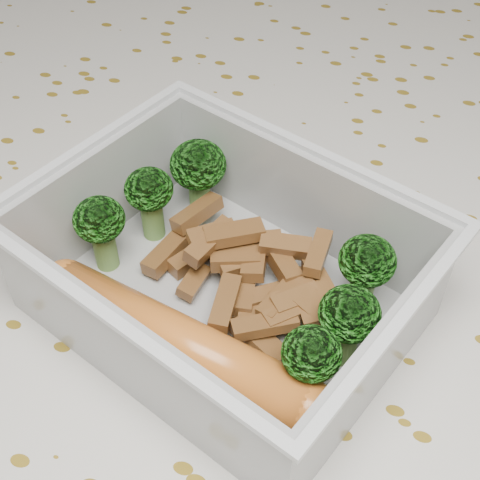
% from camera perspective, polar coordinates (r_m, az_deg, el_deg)
% --- Properties ---
extents(dining_table, '(1.40, 0.90, 0.75)m').
position_cam_1_polar(dining_table, '(0.46, 0.13, -10.12)').
color(dining_table, brown).
rests_on(dining_table, ground).
extents(tablecloth, '(1.46, 0.96, 0.19)m').
position_cam_1_polar(tablecloth, '(0.42, 0.14, -6.29)').
color(tablecloth, silver).
rests_on(tablecloth, dining_table).
extents(lunch_container, '(0.24, 0.21, 0.07)m').
position_cam_1_polar(lunch_container, '(0.36, -1.35, -3.57)').
color(lunch_container, silver).
rests_on(lunch_container, tablecloth).
extents(broccoli_florets, '(0.17, 0.14, 0.05)m').
position_cam_1_polar(broccoli_florets, '(0.36, -0.01, -0.27)').
color(broccoli_florets, '#608C3F').
rests_on(broccoli_florets, lunch_container).
extents(meat_pile, '(0.11, 0.10, 0.03)m').
position_cam_1_polar(meat_pile, '(0.36, 1.36, -3.07)').
color(meat_pile, brown).
rests_on(meat_pile, lunch_container).
extents(sausage, '(0.17, 0.06, 0.03)m').
position_cam_1_polar(sausage, '(0.34, -5.34, -8.69)').
color(sausage, orange).
rests_on(sausage, lunch_container).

